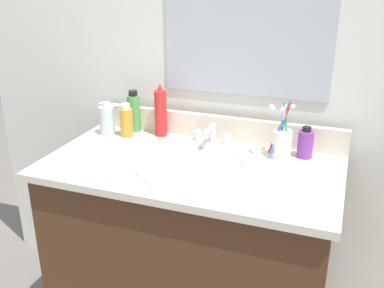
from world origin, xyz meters
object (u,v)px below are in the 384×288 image
object	(u,v)px
bottle_oil_amber	(127,121)
bottle_cream_purple	(305,144)
bottle_toner_green	(134,112)
cup_white_ceramic	(282,142)
bottle_spray_red	(161,112)
faucet	(212,138)
bottle_gel_clear	(107,120)

from	to	relation	value
bottle_oil_amber	bottle_cream_purple	size ratio (longest dim) A/B	1.17
bottle_toner_green	cup_white_ceramic	bearing A→B (deg)	-6.76
bottle_oil_amber	bottle_cream_purple	distance (m)	0.66
bottle_cream_purple	bottle_toner_green	world-z (taller)	bottle_toner_green
bottle_spray_red	bottle_toner_green	size ratio (longest dim) A/B	1.25
faucet	bottle_toner_green	world-z (taller)	bottle_toner_green
bottle_spray_red	bottle_oil_amber	bearing A→B (deg)	-156.67
bottle_cream_purple	bottle_gel_clear	world-z (taller)	bottle_gel_clear
bottle_spray_red	cup_white_ceramic	bearing A→B (deg)	-6.97
bottle_oil_amber	faucet	bearing A→B (deg)	3.10
bottle_oil_amber	cup_white_ceramic	distance (m)	0.59
bottle_oil_amber	bottle_toner_green	world-z (taller)	bottle_toner_green
bottle_spray_red	bottle_gel_clear	size ratio (longest dim) A/B	1.57
bottle_oil_amber	bottle_spray_red	distance (m)	0.13
faucet	bottle_toner_green	distance (m)	0.34
bottle_spray_red	bottle_toner_green	xyz separation A→B (m)	(-0.12, 0.01, -0.02)
bottle_toner_green	cup_white_ceramic	size ratio (longest dim) A/B	0.82
faucet	bottle_gel_clear	size ratio (longest dim) A/B	1.25
bottle_oil_amber	bottle_gel_clear	xyz separation A→B (m)	(-0.08, -0.01, -0.00)
faucet	bottle_cream_purple	xyz separation A→B (m)	(0.33, 0.01, 0.02)
bottle_cream_purple	bottle_spray_red	bearing A→B (deg)	177.18
faucet	bottle_spray_red	size ratio (longest dim) A/B	0.79
bottle_cream_purple	cup_white_ceramic	bearing A→B (deg)	-157.76
faucet	bottle_toner_green	size ratio (longest dim) A/B	0.99
faucet	bottle_spray_red	bearing A→B (deg)	171.08
bottle_gel_clear	cup_white_ceramic	bearing A→B (deg)	0.20
faucet	bottle_cream_purple	size ratio (longest dim) A/B	1.46
bottle_spray_red	faucet	bearing A→B (deg)	-8.92
bottle_oil_amber	cup_white_ceramic	size ratio (longest dim) A/B	0.65
bottle_cream_purple	bottle_oil_amber	bearing A→B (deg)	-177.84
bottle_oil_amber	bottle_toner_green	distance (m)	0.07
bottle_toner_green	cup_white_ceramic	xyz separation A→B (m)	(0.59, -0.07, -0.02)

